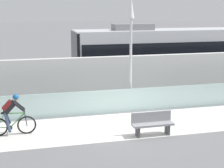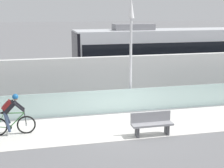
{
  "view_description": "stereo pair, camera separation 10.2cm",
  "coord_description": "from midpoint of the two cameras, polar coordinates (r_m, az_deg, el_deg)",
  "views": [
    {
      "loc": [
        -3.98,
        -13.06,
        4.81
      ],
      "look_at": [
        -0.13,
        2.35,
        1.25
      ],
      "focal_mm": 55.54,
      "sensor_mm": 36.0,
      "label": 1
    },
    {
      "loc": [
        -3.88,
        -13.09,
        4.81
      ],
      "look_at": [
        -0.13,
        2.35,
        1.25
      ],
      "focal_mm": 55.54,
      "sensor_mm": 36.0,
      "label": 2
    }
  ],
  "objects": [
    {
      "name": "ground_plane",
      "position": [
        14.48,
        2.58,
        -6.79
      ],
      "size": [
        200.0,
        200.0,
        0.0
      ],
      "primitive_type": "plane",
      "color": "slate"
    },
    {
      "name": "bench",
      "position": [
        13.33,
        6.42,
        -6.41
      ],
      "size": [
        1.6,
        0.45,
        0.89
      ],
      "color": "gray",
      "rests_on": "ground"
    },
    {
      "name": "glass_parapet",
      "position": [
        16.01,
        0.71,
        -2.81
      ],
      "size": [
        32.0,
        0.05,
        1.09
      ],
      "primitive_type": "cube",
      "color": "silver",
      "rests_on": "ground"
    },
    {
      "name": "lamp_post_antenna",
      "position": [
        15.99,
        2.95,
        7.17
      ],
      "size": [
        0.28,
        0.28,
        5.2
      ],
      "color": "gray",
      "rests_on": "ground"
    },
    {
      "name": "bike_path_deck",
      "position": [
        14.48,
        2.58,
        -6.77
      ],
      "size": [
        32.0,
        3.2,
        0.01
      ],
      "primitive_type": "cube",
      "color": "silver",
      "rests_on": "ground"
    },
    {
      "name": "concrete_barrier_wall",
      "position": [
        17.56,
        -0.77,
        0.71
      ],
      "size": [
        32.0,
        0.36,
        2.37
      ],
      "primitive_type": "cube",
      "color": "silver",
      "rests_on": "ground"
    },
    {
      "name": "cyclist_on_bike",
      "position": [
        13.69,
        -16.4,
        -4.93
      ],
      "size": [
        1.77,
        0.58,
        1.61
      ],
      "color": "black",
      "rests_on": "ground"
    },
    {
      "name": "tram_rail_near",
      "position": [
        20.19,
        -2.38,
        -1.15
      ],
      "size": [
        32.0,
        0.08,
        0.01
      ],
      "primitive_type": "cube",
      "color": "#595654",
      "rests_on": "ground"
    },
    {
      "name": "tram",
      "position": [
        21.73,
        8.22,
        4.79
      ],
      "size": [
        11.06,
        2.54,
        3.81
      ],
      "color": "silver",
      "rests_on": "ground"
    },
    {
      "name": "tram_rail_far",
      "position": [
        21.56,
        -3.15,
        -0.27
      ],
      "size": [
        32.0,
        0.08,
        0.01
      ],
      "primitive_type": "cube",
      "color": "#595654",
      "rests_on": "ground"
    }
  ]
}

